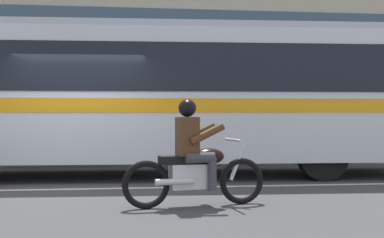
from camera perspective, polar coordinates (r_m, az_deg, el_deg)
name	(u,v)px	position (r m, az deg, el deg)	size (l,w,h in m)	color
ground_plane	(78,185)	(9.78, -13.04, -7.41)	(60.00, 60.00, 0.00)	#3D3D3F
sidewalk_curb	(98,158)	(14.83, -10.88, -4.47)	(28.00, 3.80, 0.15)	#A39E93
lane_center_stripe	(74,189)	(9.19, -13.45, -7.89)	(26.60, 0.14, 0.01)	silver
transit_bus	(157,90)	(10.86, -4.07, 3.33)	(12.19, 3.09, 3.22)	silver
motorcycle_with_rider	(194,162)	(7.18, 0.27, -4.95)	(2.13, 0.71, 1.56)	black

